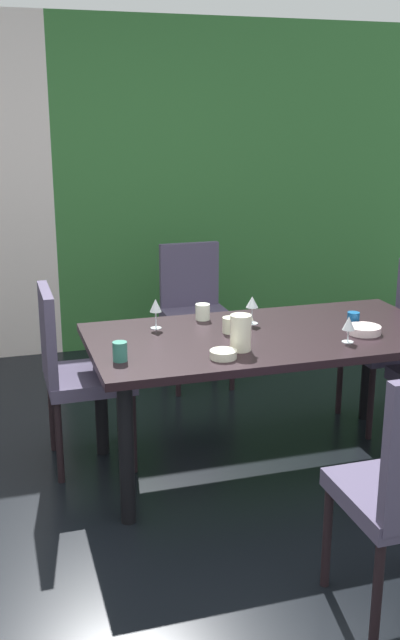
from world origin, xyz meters
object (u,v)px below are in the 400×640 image
(cup_east, at_px, (353,319))
(cup_south, at_px, (203,312))
(wine_glass_north, at_px, (252,304))
(wine_glass_near_shelf, at_px, (156,307))
(cup_right, at_px, (120,351))
(cup_near_window, at_px, (230,325))
(serving_bowl_left, at_px, (223,354))
(chair_right_far, at_px, (398,335))
(dining_table, at_px, (267,348))
(chair_left_far, at_px, (73,366))
(pitcher_rear, at_px, (241,332))
(chair_head_far, at_px, (194,305))
(serving_bowl_center, at_px, (364,330))
(wine_glass_front, at_px, (349,324))

(cup_east, xyz_separation_m, cup_south, (-0.73, 0.35, 0.01))
(wine_glass_north, relative_size, wine_glass_near_shelf, 0.95)
(wine_glass_near_shelf, distance_m, cup_right, 0.53)
(cup_near_window, bearing_deg, serving_bowl_left, -113.55)
(chair_right_far, height_order, cup_south, chair_right_far)
(dining_table, bearing_deg, serving_bowl_left, -138.59)
(chair_left_far, relative_size, cup_near_window, 12.01)
(dining_table, distance_m, chair_left_far, 1.01)
(serving_bowl_left, relative_size, pitcher_rear, 0.71)
(wine_glass_near_shelf, relative_size, pitcher_rear, 0.91)
(cup_right, bearing_deg, cup_east, 8.46)
(cup_south, bearing_deg, chair_head_far, 76.44)
(dining_table, height_order, chair_left_far, chair_left_far)
(serving_bowl_center, relative_size, cup_east, 2.28)
(serving_bowl_center, bearing_deg, chair_right_far, 41.61)
(chair_right_far, height_order, wine_glass_north, chair_right_far)
(chair_left_far, xyz_separation_m, cup_east, (1.45, -0.29, 0.22))
(chair_right_far, height_order, cup_right, chair_right_far)
(cup_near_window, distance_m, cup_south, 0.28)
(dining_table, bearing_deg, chair_right_far, 16.68)
(dining_table, xyz_separation_m, wine_glass_near_shelf, (-0.53, 0.25, 0.20))
(cup_near_window, bearing_deg, cup_south, 103.46)
(chair_right_far, xyz_separation_m, cup_near_window, (-1.14, -0.22, 0.22))
(cup_east, bearing_deg, wine_glass_near_shelf, 165.69)
(cup_east, height_order, pitcher_rear, pitcher_rear)
(wine_glass_north, xyz_separation_m, cup_south, (-0.23, 0.15, -0.07))
(cup_right, bearing_deg, chair_right_far, 15.42)
(dining_table, height_order, chair_head_far, chair_head_far)
(wine_glass_front, relative_size, cup_south, 1.53)
(serving_bowl_left, bearing_deg, pitcher_rear, 36.33)
(cup_south, bearing_deg, serving_bowl_center, -33.94)
(cup_right, bearing_deg, wine_glass_north, 26.14)
(dining_table, height_order, chair_right_far, chair_right_far)
(chair_head_far, distance_m, cup_south, 1.02)
(chair_right_far, distance_m, cup_south, 1.23)
(serving_bowl_center, relative_size, cup_near_window, 2.13)
(dining_table, height_order, cup_near_window, cup_near_window)
(chair_right_far, relative_size, cup_east, 12.82)
(serving_bowl_center, relative_size, cup_right, 1.90)
(chair_left_far, xyz_separation_m, wine_glass_north, (0.95, -0.10, 0.29))
(cup_near_window, bearing_deg, chair_right_far, 10.85)
(wine_glass_front, bearing_deg, chair_head_far, 102.15)
(cup_east, bearing_deg, chair_head_far, 110.62)
(wine_glass_front, xyz_separation_m, serving_bowl_left, (-0.67, -0.05, -0.07))
(cup_right, bearing_deg, chair_head_far, 62.32)
(wine_glass_front, bearing_deg, dining_table, 142.77)
(wine_glass_north, height_order, pitcher_rear, pitcher_rear)
(chair_right_far, bearing_deg, wine_glass_near_shelf, 91.37)
(chair_left_far, xyz_separation_m, chair_head_far, (0.95, 1.02, -0.01))
(dining_table, height_order, serving_bowl_center, serving_bowl_center)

